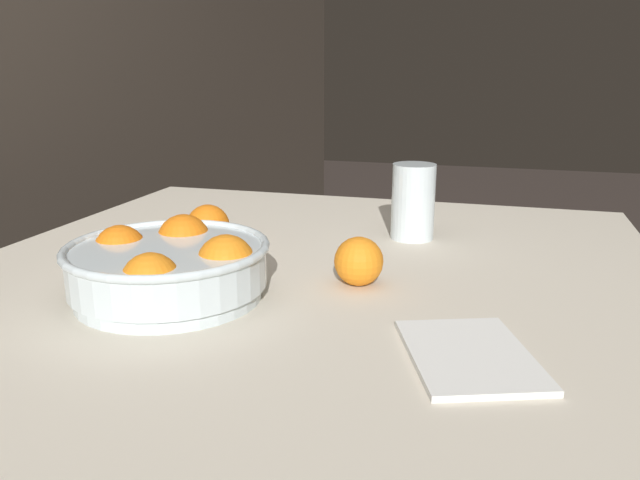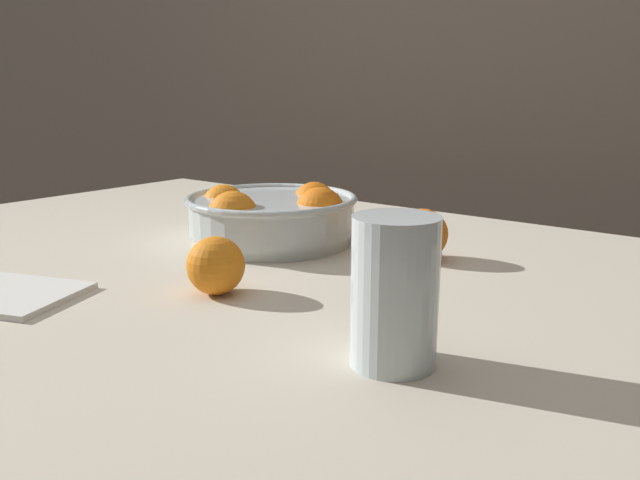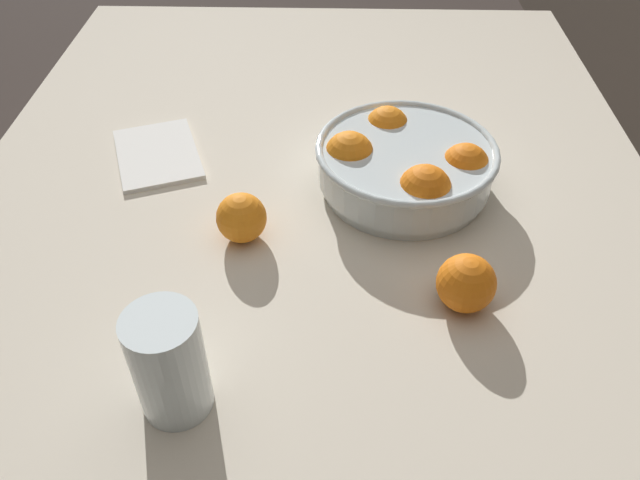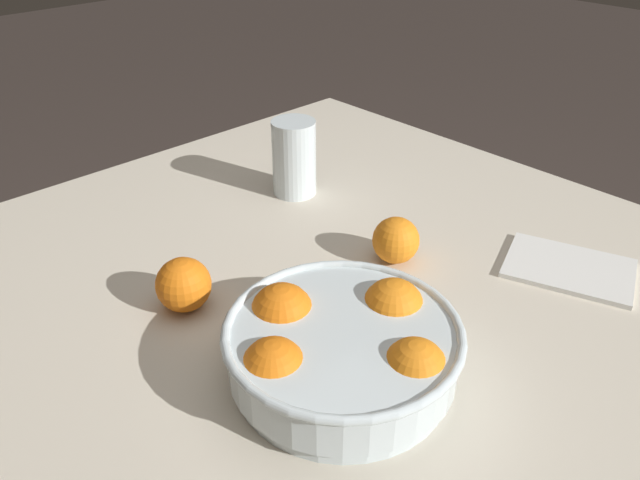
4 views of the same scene
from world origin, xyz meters
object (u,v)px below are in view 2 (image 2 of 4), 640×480
Objects in this scene: fruit_bowl at (273,215)px; juice_glass at (394,296)px; orange_loose_front at (422,234)px; orange_loose_near_bowl at (216,266)px.

juice_glass reaches higher than fruit_bowl.
orange_loose_front is at bearing 13.86° from fruit_bowl.
orange_loose_near_bowl is at bearing 171.79° from juice_glass.
juice_glass is (0.41, -0.29, 0.02)m from fruit_bowl.
fruit_bowl is 0.50m from juice_glass.
fruit_bowl reaches higher than orange_loose_front.
fruit_bowl is at bearing -166.14° from orange_loose_front.
orange_loose_front is (0.13, 0.31, 0.00)m from orange_loose_near_bowl.
orange_loose_front is (-0.16, 0.35, -0.03)m from juice_glass.
fruit_bowl is 0.26m from orange_loose_front.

